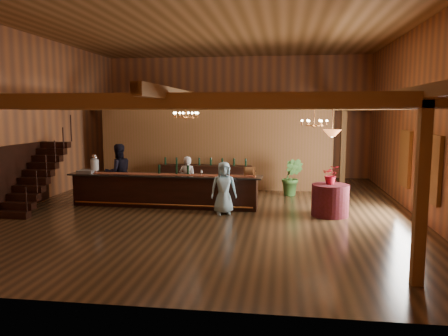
# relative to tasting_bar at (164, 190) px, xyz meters

# --- Properties ---
(floor) EXTENTS (14.00, 14.00, 0.00)m
(floor) POSITION_rel_tasting_bar_xyz_m (1.57, -0.05, -0.52)
(floor) COLOR #52361E
(floor) RESTS_ON ground
(ceiling) EXTENTS (14.00, 14.00, 0.00)m
(ceiling) POSITION_rel_tasting_bar_xyz_m (1.57, -0.05, 4.98)
(ceiling) COLOR brown
(ceiling) RESTS_ON wall_back
(wall_back) EXTENTS (12.00, 0.10, 5.50)m
(wall_back) POSITION_rel_tasting_bar_xyz_m (1.57, 6.95, 2.23)
(wall_back) COLOR #A1592F
(wall_back) RESTS_ON floor
(wall_front) EXTENTS (12.00, 0.10, 5.50)m
(wall_front) POSITION_rel_tasting_bar_xyz_m (1.57, -7.05, 2.23)
(wall_front) COLOR #A1592F
(wall_front) RESTS_ON floor
(wall_left) EXTENTS (0.10, 14.00, 5.50)m
(wall_left) POSITION_rel_tasting_bar_xyz_m (-4.43, -0.05, 2.23)
(wall_left) COLOR #A1592F
(wall_left) RESTS_ON floor
(wall_right) EXTENTS (0.10, 14.00, 5.50)m
(wall_right) POSITION_rel_tasting_bar_xyz_m (7.57, -0.05, 2.23)
(wall_right) COLOR #A1592F
(wall_right) RESTS_ON floor
(beam_grid) EXTENTS (11.90, 13.90, 0.39)m
(beam_grid) POSITION_rel_tasting_bar_xyz_m (1.57, 0.46, 2.72)
(beam_grid) COLOR brown
(beam_grid) RESTS_ON wall_left
(support_posts) EXTENTS (9.20, 10.20, 3.20)m
(support_posts) POSITION_rel_tasting_bar_xyz_m (1.57, -0.55, 1.08)
(support_posts) COLOR brown
(support_posts) RESTS_ON floor
(partition_wall) EXTENTS (9.00, 0.18, 3.10)m
(partition_wall) POSITION_rel_tasting_bar_xyz_m (1.07, 3.45, 1.03)
(partition_wall) COLOR brown
(partition_wall) RESTS_ON floor
(window_right_front) EXTENTS (0.12, 1.05, 1.75)m
(window_right_front) POSITION_rel_tasting_bar_xyz_m (7.52, -1.65, 1.03)
(window_right_front) COLOR white
(window_right_front) RESTS_ON wall_right
(window_right_back) EXTENTS (0.12, 1.05, 1.75)m
(window_right_back) POSITION_rel_tasting_bar_xyz_m (7.52, 0.95, 1.03)
(window_right_back) COLOR white
(window_right_back) RESTS_ON wall_right
(staircase) EXTENTS (1.00, 2.80, 2.00)m
(staircase) POSITION_rel_tasting_bar_xyz_m (-3.88, -0.79, 0.48)
(staircase) COLOR black
(staircase) RESTS_ON floor
(backroom_boxes) EXTENTS (4.10, 0.60, 1.10)m
(backroom_boxes) POSITION_rel_tasting_bar_xyz_m (1.27, 5.45, 0.00)
(backroom_boxes) COLOR black
(backroom_boxes) RESTS_ON floor
(tasting_bar) EXTENTS (6.21, 0.95, 1.04)m
(tasting_bar) POSITION_rel_tasting_bar_xyz_m (0.00, 0.00, 0.00)
(tasting_bar) COLOR black
(tasting_bar) RESTS_ON floor
(beverage_dispenser) EXTENTS (0.26, 0.26, 0.60)m
(beverage_dispenser) POSITION_rel_tasting_bar_xyz_m (-2.35, 0.11, 0.79)
(beverage_dispenser) COLOR silver
(beverage_dispenser) RESTS_ON tasting_bar
(glass_rack_tray) EXTENTS (0.50, 0.50, 0.10)m
(glass_rack_tray) POSITION_rel_tasting_bar_xyz_m (-2.58, 0.02, 0.56)
(glass_rack_tray) COLOR gray
(glass_rack_tray) RESTS_ON tasting_bar
(raffle_drum) EXTENTS (0.34, 0.24, 0.30)m
(raffle_drum) POSITION_rel_tasting_bar_xyz_m (2.71, -0.12, 0.68)
(raffle_drum) COLOR brown
(raffle_drum) RESTS_ON tasting_bar
(bar_bottle_0) EXTENTS (0.07, 0.07, 0.30)m
(bar_bottle_0) POSITION_rel_tasting_bar_xyz_m (-0.19, 0.12, 0.66)
(bar_bottle_0) COLOR black
(bar_bottle_0) RESTS_ON tasting_bar
(bar_bottle_1) EXTENTS (0.07, 0.07, 0.30)m
(bar_bottle_1) POSITION_rel_tasting_bar_xyz_m (0.38, 0.11, 0.66)
(bar_bottle_1) COLOR black
(bar_bottle_1) RESTS_ON tasting_bar
(bar_bottle_2) EXTENTS (0.07, 0.07, 0.30)m
(bar_bottle_2) POSITION_rel_tasting_bar_xyz_m (0.75, 0.10, 0.66)
(bar_bottle_2) COLOR black
(bar_bottle_2) RESTS_ON tasting_bar
(backbar_shelf) EXTENTS (3.53, 0.74, 0.98)m
(backbar_shelf) POSITION_rel_tasting_bar_xyz_m (0.78, 2.96, -0.03)
(backbar_shelf) COLOR black
(backbar_shelf) RESTS_ON floor
(round_table) EXTENTS (1.06, 1.06, 0.92)m
(round_table) POSITION_rel_tasting_bar_xyz_m (5.09, -0.55, -0.06)
(round_table) COLOR #41110A
(round_table) RESTS_ON floor
(chandelier_left) EXTENTS (0.80, 0.80, 0.45)m
(chandelier_left) POSITION_rel_tasting_bar_xyz_m (0.59, 0.58, 2.38)
(chandelier_left) COLOR #CC7232
(chandelier_left) RESTS_ON beam_grid
(chandelier_right) EXTENTS (0.80, 0.80, 0.69)m
(chandelier_right) POSITION_rel_tasting_bar_xyz_m (4.67, 0.69, 2.15)
(chandelier_right) COLOR #CC7232
(chandelier_right) RESTS_ON beam_grid
(pendant_lamp) EXTENTS (0.52, 0.52, 0.90)m
(pendant_lamp) POSITION_rel_tasting_bar_xyz_m (5.09, -0.55, 1.88)
(pendant_lamp) COLOR #CC7232
(pendant_lamp) RESTS_ON beam_grid
(bartender) EXTENTS (0.59, 0.40, 1.56)m
(bartender) POSITION_rel_tasting_bar_xyz_m (0.60, 0.68, 0.26)
(bartender) COLOR silver
(bartender) RESTS_ON floor
(staff_second) EXTENTS (1.19, 1.15, 1.94)m
(staff_second) POSITION_rel_tasting_bar_xyz_m (-1.76, 0.65, 0.44)
(staff_second) COLOR black
(staff_second) RESTS_ON floor
(guest) EXTENTS (0.85, 0.65, 1.55)m
(guest) POSITION_rel_tasting_bar_xyz_m (2.00, -0.72, 0.25)
(guest) COLOR #A1D3E4
(guest) RESTS_ON floor
(floor_plant) EXTENTS (0.90, 0.81, 1.36)m
(floor_plant) POSITION_rel_tasting_bar_xyz_m (4.04, 2.38, 0.16)
(floor_plant) COLOR #386627
(floor_plant) RESTS_ON floor
(table_flowers) EXTENTS (0.51, 0.44, 0.55)m
(table_flowers) POSITION_rel_tasting_bar_xyz_m (5.10, -0.48, 0.67)
(table_flowers) COLOR #A70F1F
(table_flowers) RESTS_ON round_table
(table_vase) EXTENTS (0.16, 0.16, 0.27)m
(table_vase) POSITION_rel_tasting_bar_xyz_m (5.08, -0.40, 0.53)
(table_vase) COLOR #CC7232
(table_vase) RESTS_ON round_table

